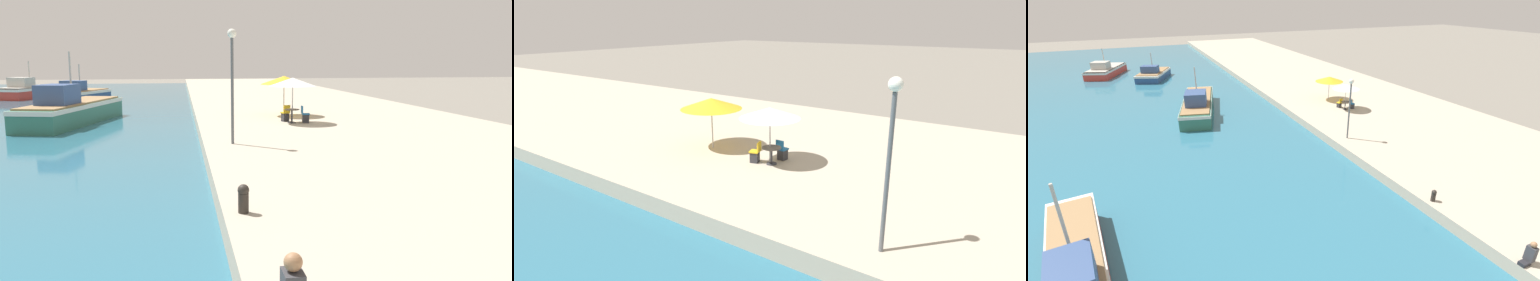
# 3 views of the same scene
# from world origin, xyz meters

# --- Properties ---
(quay_promenade) EXTENTS (16.00, 90.00, 0.70)m
(quay_promenade) POSITION_xyz_m (8.00, 37.00, 0.35)
(quay_promenade) COLOR #B2A893
(quay_promenade) RESTS_ON ground_plane
(fishing_boat_near) EXTENTS (3.45, 10.65, 4.84)m
(fishing_boat_near) POSITION_xyz_m (-16.14, 10.03, 0.99)
(fishing_boat_near) COLOR red
(fishing_boat_near) RESTS_ON water_basin
(fishing_boat_mid) EXTENTS (5.11, 10.68, 4.48)m
(fishing_boat_mid) POSITION_xyz_m (-7.66, 30.37, 0.92)
(fishing_boat_mid) COLOR #33705B
(fishing_boat_mid) RESTS_ON water_basin
(fishing_boat_far) EXTENTS (5.16, 6.93, 3.54)m
(fishing_boat_far) POSITION_xyz_m (-10.38, 47.57, 0.74)
(fishing_boat_far) COLOR navy
(fishing_boat_far) RESTS_ON water_basin
(fishing_boat_distant) EXTENTS (5.58, 8.28, 3.80)m
(fishing_boat_distant) POSITION_xyz_m (-16.38, 52.78, 0.79)
(fishing_boat_distant) COLOR red
(fishing_boat_distant) RESTS_ON water_basin
(cafe_umbrella_pink) EXTENTS (2.55, 2.55, 2.40)m
(cafe_umbrella_pink) POSITION_xyz_m (5.03, 23.95, 2.87)
(cafe_umbrella_pink) COLOR #B7B7B7
(cafe_umbrella_pink) RESTS_ON quay_promenade
(cafe_umbrella_white) EXTENTS (2.84, 2.84, 2.37)m
(cafe_umbrella_white) POSITION_xyz_m (5.28, 27.41, 2.82)
(cafe_umbrella_white) COLOR #B7B7B7
(cafe_umbrella_white) RESTS_ON quay_promenade
(cafe_table) EXTENTS (0.80, 0.80, 0.74)m
(cafe_table) POSITION_xyz_m (4.97, 23.84, 1.23)
(cafe_table) COLOR #333338
(cafe_table) RESTS_ON quay_promenade
(cafe_chair_left) EXTENTS (0.50, 0.52, 0.91)m
(cafe_chair_left) POSITION_xyz_m (4.77, 24.53, 1.02)
(cafe_chair_left) COLOR #2D2D33
(cafe_chair_left) RESTS_ON quay_promenade
(cafe_chair_right) EXTENTS (0.46, 0.44, 0.91)m
(cafe_chair_right) POSITION_xyz_m (5.69, 23.77, 1.02)
(cafe_chair_right) COLOR #2D2D33
(cafe_chair_right) RESTS_ON quay_promenade
(person_at_quay) EXTENTS (0.57, 0.36, 1.06)m
(person_at_quay) POSITION_xyz_m (0.40, 3.63, 1.17)
(person_at_quay) COLOR #232328
(person_at_quay) RESTS_ON quay_promenade
(mooring_bollard) EXTENTS (0.26, 0.26, 0.65)m
(mooring_bollard) POSITION_xyz_m (0.46, 8.64, 1.05)
(mooring_bollard) COLOR #2D2823
(mooring_bollard) RESTS_ON quay_promenade
(lamppost) EXTENTS (0.36, 0.36, 4.56)m
(lamppost) POSITION_xyz_m (1.17, 17.77, 3.79)
(lamppost) COLOR #565B60
(lamppost) RESTS_ON quay_promenade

